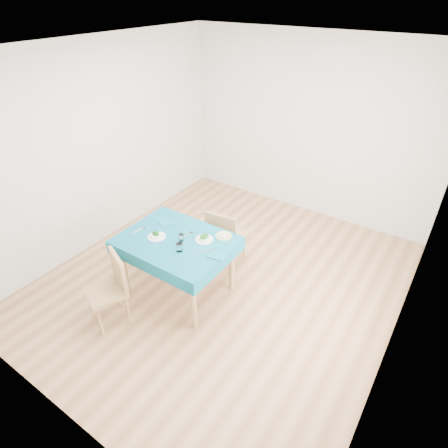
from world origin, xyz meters
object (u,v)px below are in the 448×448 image
Objects in this scene: bowl_near at (157,235)px; bowl_far at (204,238)px; table at (178,266)px; chair_far at (228,229)px; chair_near at (105,288)px; side_plate at (224,236)px.

bowl_near is 0.99× the size of bowl_far.
table is 1.18× the size of chair_far.
chair_near is at bearing -110.69° from table.
chair_near reaches higher than bowl_near.
side_plate is at bearing 81.76° from chair_near.
table is 1.30× the size of chair_near.
table is 0.88m from chair_near.
chair_far is 0.54m from side_plate.
chair_near is 5.06× the size of side_plate.
bowl_far is at bearing 82.97° from chair_near.
bowl_near reaches higher than side_plate.
side_plate is (0.23, -0.43, 0.23)m from chair_far.
chair_far reaches higher than bowl_far.
side_plate is at bearing 52.51° from bowl_far.
bowl_near is at bearing 105.59° from chair_near.
bowl_far is (0.09, -0.61, 0.26)m from chair_far.
table is at bearing -139.09° from side_plate.
table is 0.52m from bowl_far.
bowl_near is at bearing 58.90° from chair_far.
table is at bearing 22.55° from bowl_near.
bowl_near is at bearing -151.61° from bowl_far.
side_plate is (0.72, 1.17, 0.28)m from chair_near.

